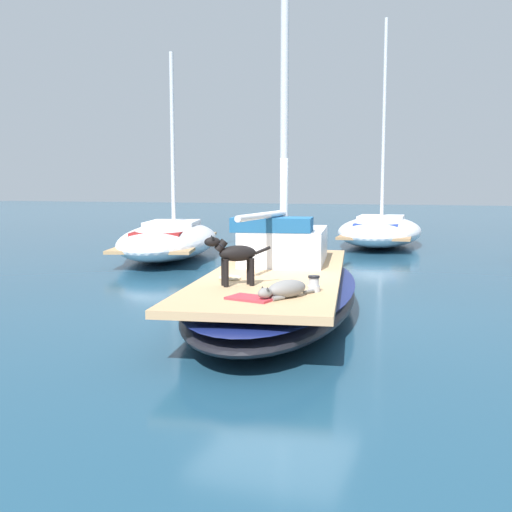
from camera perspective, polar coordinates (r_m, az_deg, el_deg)
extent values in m
plane|color=navy|center=(9.68, 2.01, -5.30)|extent=(120.00, 120.00, 0.00)
ellipsoid|color=black|center=(9.63, 2.02, -3.67)|extent=(3.76, 7.53, 0.56)
ellipsoid|color=navy|center=(9.60, 2.03, -2.61)|extent=(3.77, 7.57, 0.08)
cube|color=tan|center=(9.57, 2.03, -1.72)|extent=(3.21, 6.88, 0.10)
cylinder|color=silver|center=(10.51, 2.76, 16.01)|extent=(0.14, 0.14, 6.11)
cylinder|color=silver|center=(9.33, 0.70, 3.92)|extent=(0.10, 2.20, 0.10)
cube|color=silver|center=(10.71, 2.87, 1.05)|extent=(1.77, 2.42, 0.60)
cube|color=navy|center=(9.95, 1.58, 3.05)|extent=(1.43, 0.93, 0.24)
ellipsoid|color=black|center=(8.07, -1.77, 0.26)|extent=(0.55, 0.49, 0.22)
cylinder|color=black|center=(7.99, -2.89, -1.66)|extent=(0.07, 0.07, 0.38)
cylinder|color=black|center=(8.12, -3.13, -1.53)|extent=(0.07, 0.07, 0.38)
cylinder|color=black|center=(8.09, -0.40, -1.55)|extent=(0.07, 0.07, 0.38)
cylinder|color=black|center=(8.22, -0.67, -1.42)|extent=(0.07, 0.07, 0.38)
cylinder|color=black|center=(8.00, -3.39, 0.99)|extent=(0.22, 0.20, 0.19)
ellipsoid|color=black|center=(7.97, -4.23, 1.37)|extent=(0.25, 0.24, 0.13)
cone|color=black|center=(7.92, -4.16, 1.77)|extent=(0.05, 0.05, 0.06)
cone|color=black|center=(8.01, -4.31, 1.82)|extent=(0.05, 0.05, 0.06)
torus|color=black|center=(8.00, -3.39, 0.99)|extent=(0.18, 0.18, 0.10)
cylinder|color=black|center=(8.17, 0.66, 0.55)|extent=(0.20, 0.17, 0.12)
ellipsoid|color=gray|center=(7.25, 3.01, -3.16)|extent=(0.51, 0.65, 0.22)
ellipsoid|color=gray|center=(7.00, 0.87, -3.59)|extent=(0.21, 0.24, 0.13)
cone|color=#2A2929|center=(6.96, 1.12, -3.19)|extent=(0.05, 0.05, 0.05)
cone|color=#2A2929|center=(7.02, 0.62, -3.10)|extent=(0.05, 0.05, 0.05)
cylinder|color=gray|center=(7.08, 2.15, -4.05)|extent=(0.13, 0.19, 0.06)
cylinder|color=gray|center=(7.17, 1.47, -3.92)|extent=(0.13, 0.19, 0.06)
cylinder|color=gray|center=(7.55, 5.09, -3.41)|extent=(0.12, 0.18, 0.04)
cylinder|color=#B7B7BC|center=(7.70, 5.58, -3.13)|extent=(0.16, 0.16, 0.08)
cylinder|color=#B7B7BC|center=(7.69, 5.59, -2.47)|extent=(0.13, 0.13, 0.10)
cylinder|color=black|center=(7.68, 5.60, -1.99)|extent=(0.15, 0.15, 0.03)
torus|color=beige|center=(8.69, -2.51, -2.11)|extent=(0.32, 0.32, 0.04)
cube|color=#C6333D|center=(7.14, -0.45, -4.08)|extent=(0.62, 0.46, 0.03)
ellipsoid|color=white|center=(20.78, 11.84, 2.36)|extent=(3.15, 6.49, 0.99)
cube|color=#A37A51|center=(20.79, 11.84, 2.23)|extent=(2.56, 5.82, 0.08)
cube|color=silver|center=(21.24, 11.96, 3.13)|extent=(1.63, 1.99, 0.52)
cube|color=navy|center=(19.67, 11.60, 2.63)|extent=(1.49, 1.98, 0.36)
cylinder|color=silver|center=(21.46, 12.21, 12.08)|extent=(0.12, 0.12, 7.27)
ellipsoid|color=white|center=(17.20, -8.29, 1.53)|extent=(4.50, 7.28, 0.98)
cube|color=tan|center=(17.21, -8.29, 1.41)|extent=(3.81, 6.47, 0.08)
cube|color=silver|center=(17.69, -8.00, 2.53)|extent=(1.96, 2.38, 0.52)
cube|color=maroon|center=(16.02, -9.08, 1.80)|extent=(1.84, 2.34, 0.36)
cylinder|color=silver|center=(17.85, -8.03, 10.33)|extent=(0.12, 0.12, 5.43)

